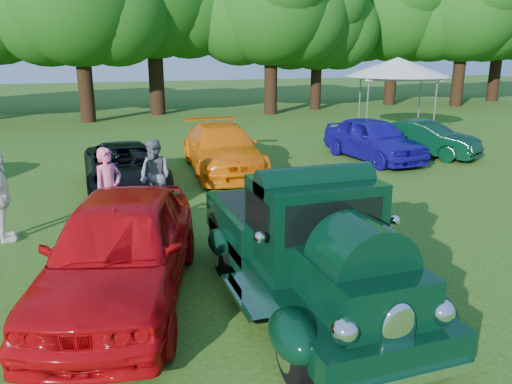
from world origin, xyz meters
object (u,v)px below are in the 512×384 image
object	(u,v)px
spectator_white	(0,197)
back_car_black	(125,167)
back_car_green	(424,139)
canopy_tent	(398,68)
spectator_pink	(109,190)
hero_pickup	(306,249)
back_car_blue	(374,139)
red_convertible	(121,248)
back_car_orange	(222,149)
spectator_grey	(155,176)

from	to	relation	value
spectator_white	back_car_black	bearing A→B (deg)	-50.75
back_car_green	canopy_tent	distance (m)	5.49
spectator_pink	spectator_white	distance (m)	2.14
hero_pickup	spectator_pink	size ratio (longest dim) A/B	2.85
back_car_blue	canopy_tent	size ratio (longest dim) A/B	0.72
red_convertible	back_car_blue	distance (m)	12.32
back_car_black	spectator_pink	distance (m)	3.39
spectator_pink	canopy_tent	distance (m)	16.34
red_convertible	back_car_blue	size ratio (longest dim) A/B	1.12
red_convertible	back_car_blue	world-z (taller)	red_convertible
canopy_tent	back_car_black	bearing A→B (deg)	-155.46
spectator_white	back_car_blue	bearing A→B (deg)	-79.69
red_convertible	canopy_tent	size ratio (longest dim) A/B	0.81
hero_pickup	spectator_pink	distance (m)	5.17
back_car_orange	back_car_green	xyz separation A→B (m)	(7.83, -0.02, -0.11)
hero_pickup	back_car_black	bearing A→B (deg)	105.05
hero_pickup	canopy_tent	world-z (taller)	canopy_tent
red_convertible	back_car_black	world-z (taller)	red_convertible
spectator_pink	spectator_white	size ratio (longest dim) A/B	0.97
red_convertible	back_car_orange	bearing A→B (deg)	80.72
back_car_black	canopy_tent	bearing A→B (deg)	24.19
back_car_green	spectator_pink	distance (m)	12.48
hero_pickup	back_car_green	size ratio (longest dim) A/B	1.34
back_car_blue	spectator_pink	size ratio (longest dim) A/B	2.43
hero_pickup	red_convertible	size ratio (longest dim) A/B	1.05
back_car_black	canopy_tent	distance (m)	14.24
red_convertible	back_car_black	distance (m)	6.72
back_car_blue	spectator_grey	bearing A→B (deg)	-162.05
back_car_green	back_car_blue	bearing A→B (deg)	149.84
spectator_pink	back_car_green	bearing A→B (deg)	-13.75
hero_pickup	back_car_blue	distance (m)	11.22
back_car_black	back_car_orange	world-z (taller)	back_car_orange
red_convertible	spectator_grey	world-z (taller)	spectator_grey
back_car_black	back_car_green	bearing A→B (deg)	5.99
spectator_grey	red_convertible	bearing A→B (deg)	-54.40
spectator_grey	spectator_white	xyz separation A→B (m)	(-3.29, -1.03, 0.07)
back_car_green	spectator_pink	bearing A→B (deg)	171.28
hero_pickup	back_car_black	distance (m)	8.02
hero_pickup	spectator_grey	xyz separation A→B (m)	(-1.54, 5.46, -0.00)
hero_pickup	canopy_tent	size ratio (longest dim) A/B	0.85
spectator_pink	hero_pickup	bearing A→B (deg)	-93.84
red_convertible	back_car_orange	world-z (taller)	red_convertible
back_car_green	red_convertible	bearing A→B (deg)	-175.85
red_convertible	canopy_tent	world-z (taller)	canopy_tent
back_car_green	spectator_pink	xyz separation A→B (m)	(-11.62, -4.55, 0.27)
hero_pickup	back_car_black	world-z (taller)	hero_pickup
hero_pickup	spectator_pink	xyz separation A→B (m)	(-2.68, 4.42, 0.03)
hero_pickup	spectator_white	world-z (taller)	hero_pickup
spectator_pink	spectator_grey	distance (m)	1.55
hero_pickup	back_car_black	xyz separation A→B (m)	(-2.08, 7.74, -0.25)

